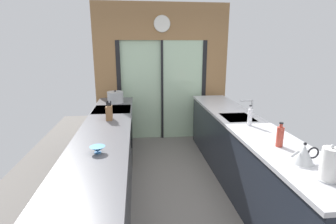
{
  "coord_description": "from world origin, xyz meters",
  "views": [
    {
      "loc": [
        -0.5,
        -2.86,
        1.9
      ],
      "look_at": [
        -0.08,
        0.73,
        0.98
      ],
      "focal_mm": 27.96,
      "sensor_mm": 36.0,
      "label": 1
    }
  ],
  "objects_px": {
    "mixing_bowl": "(98,149)",
    "soap_bottle_far": "(250,117)",
    "oven_range": "(114,137)",
    "soap_bottle_near": "(280,136)",
    "paper_towel_roll": "(329,165)",
    "stock_pot": "(115,97)",
    "kettle": "(304,154)",
    "knife_block": "(109,113)"
  },
  "relations": [
    {
      "from": "stock_pot",
      "to": "soap_bottle_far",
      "type": "bearing_deg",
      "value": -41.7
    },
    {
      "from": "knife_block",
      "to": "kettle",
      "type": "bearing_deg",
      "value": -41.44
    },
    {
      "from": "soap_bottle_far",
      "to": "paper_towel_roll",
      "type": "height_order",
      "value": "paper_towel_roll"
    },
    {
      "from": "soap_bottle_near",
      "to": "soap_bottle_far",
      "type": "xyz_separation_m",
      "value": [
        0.0,
        0.71,
        0.01
      ]
    },
    {
      "from": "kettle",
      "to": "soap_bottle_far",
      "type": "height_order",
      "value": "soap_bottle_far"
    },
    {
      "from": "paper_towel_roll",
      "to": "kettle",
      "type": "bearing_deg",
      "value": 89.66
    },
    {
      "from": "stock_pot",
      "to": "soap_bottle_near",
      "type": "distance_m",
      "value": 2.91
    },
    {
      "from": "knife_block",
      "to": "stock_pot",
      "type": "height_order",
      "value": "knife_block"
    },
    {
      "from": "mixing_bowl",
      "to": "paper_towel_roll",
      "type": "relative_size",
      "value": 0.51
    },
    {
      "from": "stock_pot",
      "to": "oven_range",
      "type": "bearing_deg",
      "value": -92.13
    },
    {
      "from": "soap_bottle_far",
      "to": "knife_block",
      "type": "bearing_deg",
      "value": 165.15
    },
    {
      "from": "mixing_bowl",
      "to": "soap_bottle_far",
      "type": "bearing_deg",
      "value": 20.52
    },
    {
      "from": "mixing_bowl",
      "to": "soap_bottle_far",
      "type": "relative_size",
      "value": 0.56
    },
    {
      "from": "oven_range",
      "to": "kettle",
      "type": "xyz_separation_m",
      "value": [
        1.8,
        -2.19,
        0.55
      ]
    },
    {
      "from": "stock_pot",
      "to": "kettle",
      "type": "height_order",
      "value": "stock_pot"
    },
    {
      "from": "stock_pot",
      "to": "paper_towel_roll",
      "type": "distance_m",
      "value": 3.47
    },
    {
      "from": "stock_pot",
      "to": "soap_bottle_near",
      "type": "height_order",
      "value": "soap_bottle_near"
    },
    {
      "from": "kettle",
      "to": "soap_bottle_near",
      "type": "bearing_deg",
      "value": 90.26
    },
    {
      "from": "oven_range",
      "to": "soap_bottle_far",
      "type": "xyz_separation_m",
      "value": [
        1.8,
        -1.09,
        0.58
      ]
    },
    {
      "from": "soap_bottle_near",
      "to": "paper_towel_roll",
      "type": "bearing_deg",
      "value": -90.0
    },
    {
      "from": "mixing_bowl",
      "to": "knife_block",
      "type": "bearing_deg",
      "value": 90.0
    },
    {
      "from": "stock_pot",
      "to": "paper_towel_roll",
      "type": "xyz_separation_m",
      "value": [
        1.78,
        -2.98,
        0.03
      ]
    },
    {
      "from": "oven_range",
      "to": "stock_pot",
      "type": "relative_size",
      "value": 3.22
    },
    {
      "from": "knife_block",
      "to": "kettle",
      "type": "distance_m",
      "value": 2.38
    },
    {
      "from": "kettle",
      "to": "paper_towel_roll",
      "type": "relative_size",
      "value": 0.9
    },
    {
      "from": "mixing_bowl",
      "to": "knife_block",
      "type": "distance_m",
      "value": 1.14
    },
    {
      "from": "mixing_bowl",
      "to": "soap_bottle_near",
      "type": "height_order",
      "value": "soap_bottle_near"
    },
    {
      "from": "oven_range",
      "to": "soap_bottle_near",
      "type": "bearing_deg",
      "value": -45.1
    },
    {
      "from": "soap_bottle_near",
      "to": "kettle",
      "type": "bearing_deg",
      "value": -89.74
    },
    {
      "from": "mixing_bowl",
      "to": "kettle",
      "type": "relative_size",
      "value": 0.57
    },
    {
      "from": "soap_bottle_near",
      "to": "knife_block",
      "type": "bearing_deg",
      "value": 146.34
    },
    {
      "from": "mixing_bowl",
      "to": "paper_towel_roll",
      "type": "xyz_separation_m",
      "value": [
        1.78,
        -0.73,
        0.09
      ]
    },
    {
      "from": "soap_bottle_near",
      "to": "soap_bottle_far",
      "type": "bearing_deg",
      "value": 90.0
    },
    {
      "from": "paper_towel_roll",
      "to": "mixing_bowl",
      "type": "bearing_deg",
      "value": 157.66
    },
    {
      "from": "knife_block",
      "to": "stock_pot",
      "type": "xyz_separation_m",
      "value": [
        0.0,
        1.11,
        -0.0
      ]
    },
    {
      "from": "knife_block",
      "to": "mixing_bowl",
      "type": "bearing_deg",
      "value": -90.0
    },
    {
      "from": "mixing_bowl",
      "to": "paper_towel_roll",
      "type": "height_order",
      "value": "paper_towel_roll"
    },
    {
      "from": "oven_range",
      "to": "soap_bottle_far",
      "type": "height_order",
      "value": "soap_bottle_far"
    },
    {
      "from": "mixing_bowl",
      "to": "oven_range",
      "type": "bearing_deg",
      "value": 90.6
    },
    {
      "from": "paper_towel_roll",
      "to": "oven_range",
      "type": "bearing_deg",
      "value": 125.85
    },
    {
      "from": "kettle",
      "to": "soap_bottle_near",
      "type": "height_order",
      "value": "soap_bottle_near"
    },
    {
      "from": "stock_pot",
      "to": "mixing_bowl",
      "type": "bearing_deg",
      "value": -90.0
    }
  ]
}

